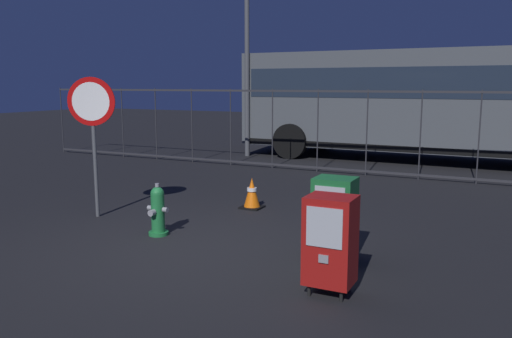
{
  "coord_description": "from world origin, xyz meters",
  "views": [
    {
      "loc": [
        3.57,
        -5.49,
        2.12
      ],
      "look_at": [
        0.3,
        1.2,
        0.9
      ],
      "focal_mm": 36.5,
      "sensor_mm": 36.0,
      "label": 1
    }
  ],
  "objects_px": {
    "newspaper_box_primary": "(334,214)",
    "traffic_cone": "(252,193)",
    "stop_sign": "(92,117)",
    "newspaper_box_secondary": "(330,240)",
    "fire_hydrant": "(158,211)",
    "bus_near": "(433,99)"
  },
  "relations": [
    {
      "from": "newspaper_box_primary",
      "to": "traffic_cone",
      "type": "bearing_deg",
      "value": 136.8
    },
    {
      "from": "newspaper_box_secondary",
      "to": "traffic_cone",
      "type": "relative_size",
      "value": 1.92
    },
    {
      "from": "fire_hydrant",
      "to": "newspaper_box_secondary",
      "type": "height_order",
      "value": "newspaper_box_secondary"
    },
    {
      "from": "stop_sign",
      "to": "traffic_cone",
      "type": "relative_size",
      "value": 4.21
    },
    {
      "from": "newspaper_box_secondary",
      "to": "stop_sign",
      "type": "height_order",
      "value": "stop_sign"
    },
    {
      "from": "newspaper_box_secondary",
      "to": "fire_hydrant",
      "type": "bearing_deg",
      "value": 161.6
    },
    {
      "from": "fire_hydrant",
      "to": "traffic_cone",
      "type": "relative_size",
      "value": 1.41
    },
    {
      "from": "fire_hydrant",
      "to": "newspaper_box_secondary",
      "type": "distance_m",
      "value": 3.0
    },
    {
      "from": "traffic_cone",
      "to": "bus_near",
      "type": "distance_m",
      "value": 7.49
    },
    {
      "from": "newspaper_box_secondary",
      "to": "newspaper_box_primary",
      "type": "bearing_deg",
      "value": 105.37
    },
    {
      "from": "fire_hydrant",
      "to": "stop_sign",
      "type": "height_order",
      "value": "stop_sign"
    },
    {
      "from": "newspaper_box_primary",
      "to": "bus_near",
      "type": "height_order",
      "value": "bus_near"
    },
    {
      "from": "fire_hydrant",
      "to": "stop_sign",
      "type": "relative_size",
      "value": 0.33
    },
    {
      "from": "newspaper_box_secondary",
      "to": "stop_sign",
      "type": "bearing_deg",
      "value": 162.72
    },
    {
      "from": "newspaper_box_primary",
      "to": "bus_near",
      "type": "xyz_separation_m",
      "value": [
        -0.11,
        9.04,
        1.14
      ]
    },
    {
      "from": "newspaper_box_primary",
      "to": "traffic_cone",
      "type": "distance_m",
      "value": 2.89
    },
    {
      "from": "fire_hydrant",
      "to": "newspaper_box_secondary",
      "type": "bearing_deg",
      "value": -18.4
    },
    {
      "from": "fire_hydrant",
      "to": "traffic_cone",
      "type": "distance_m",
      "value": 2.09
    },
    {
      "from": "newspaper_box_primary",
      "to": "stop_sign",
      "type": "distance_m",
      "value": 4.22
    },
    {
      "from": "fire_hydrant",
      "to": "bus_near",
      "type": "relative_size",
      "value": 0.07
    },
    {
      "from": "newspaper_box_primary",
      "to": "traffic_cone",
      "type": "xyz_separation_m",
      "value": [
        -2.09,
        1.96,
        -0.31
      ]
    },
    {
      "from": "newspaper_box_primary",
      "to": "newspaper_box_secondary",
      "type": "bearing_deg",
      "value": -74.63
    }
  ]
}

